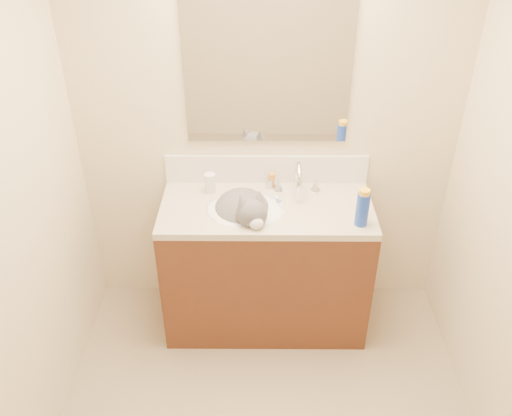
{
  "coord_description": "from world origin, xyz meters",
  "views": [
    {
      "loc": [
        -0.04,
        -1.57,
        2.53
      ],
      "look_at": [
        -0.06,
        0.92,
        0.88
      ],
      "focal_mm": 38.0,
      "sensor_mm": 36.0,
      "label": 1
    }
  ],
  "objects_px": {
    "basin": "(245,219)",
    "spray_can": "(362,209)",
    "silver_jar": "(270,183)",
    "pill_bottle": "(210,183)",
    "cat": "(244,212)",
    "amber_bottle": "(272,181)",
    "faucet": "(298,181)",
    "vanity_cabinet": "(266,268)"
  },
  "relations": [
    {
      "from": "spray_can",
      "to": "basin",
      "type": "bearing_deg",
      "value": 167.11
    },
    {
      "from": "vanity_cabinet",
      "to": "silver_jar",
      "type": "distance_m",
      "value": 0.52
    },
    {
      "from": "amber_bottle",
      "to": "vanity_cabinet",
      "type": "bearing_deg",
      "value": -98.88
    },
    {
      "from": "basin",
      "to": "pill_bottle",
      "type": "distance_m",
      "value": 0.31
    },
    {
      "from": "vanity_cabinet",
      "to": "faucet",
      "type": "xyz_separation_m",
      "value": [
        0.18,
        0.14,
        0.54
      ]
    },
    {
      "from": "amber_bottle",
      "to": "basin",
      "type": "bearing_deg",
      "value": -122.96
    },
    {
      "from": "cat",
      "to": "silver_jar",
      "type": "distance_m",
      "value": 0.29
    },
    {
      "from": "faucet",
      "to": "silver_jar",
      "type": "relative_size",
      "value": 4.7
    },
    {
      "from": "spray_can",
      "to": "amber_bottle",
      "type": "bearing_deg",
      "value": 141.24
    },
    {
      "from": "cat",
      "to": "pill_bottle",
      "type": "relative_size",
      "value": 4.15
    },
    {
      "from": "faucet",
      "to": "vanity_cabinet",
      "type": "bearing_deg",
      "value": -142.71
    },
    {
      "from": "cat",
      "to": "silver_jar",
      "type": "bearing_deg",
      "value": 37.29
    },
    {
      "from": "basin",
      "to": "silver_jar",
      "type": "xyz_separation_m",
      "value": [
        0.14,
        0.24,
        0.1
      ]
    },
    {
      "from": "basin",
      "to": "faucet",
      "type": "bearing_deg",
      "value": 29.12
    },
    {
      "from": "basin",
      "to": "silver_jar",
      "type": "relative_size",
      "value": 7.55
    },
    {
      "from": "pill_bottle",
      "to": "spray_can",
      "type": "bearing_deg",
      "value": -21.47
    },
    {
      "from": "silver_jar",
      "to": "vanity_cabinet",
      "type": "bearing_deg",
      "value": -96.08
    },
    {
      "from": "pill_bottle",
      "to": "spray_can",
      "type": "relative_size",
      "value": 0.62
    },
    {
      "from": "amber_bottle",
      "to": "spray_can",
      "type": "relative_size",
      "value": 0.48
    },
    {
      "from": "basin",
      "to": "spray_can",
      "type": "bearing_deg",
      "value": -12.89
    },
    {
      "from": "silver_jar",
      "to": "faucet",
      "type": "bearing_deg",
      "value": -23.48
    },
    {
      "from": "basin",
      "to": "silver_jar",
      "type": "distance_m",
      "value": 0.29
    },
    {
      "from": "cat",
      "to": "silver_jar",
      "type": "relative_size",
      "value": 8.14
    },
    {
      "from": "silver_jar",
      "to": "cat",
      "type": "bearing_deg",
      "value": -121.79
    },
    {
      "from": "basin",
      "to": "amber_bottle",
      "type": "xyz_separation_m",
      "value": [
        0.15,
        0.23,
        0.12
      ]
    },
    {
      "from": "spray_can",
      "to": "faucet",
      "type": "bearing_deg",
      "value": 136.04
    },
    {
      "from": "basin",
      "to": "pill_bottle",
      "type": "bearing_deg",
      "value": 138.53
    },
    {
      "from": "pill_bottle",
      "to": "silver_jar",
      "type": "height_order",
      "value": "pill_bottle"
    },
    {
      "from": "vanity_cabinet",
      "to": "spray_can",
      "type": "xyz_separation_m",
      "value": [
        0.5,
        -0.17,
        0.54
      ]
    },
    {
      "from": "faucet",
      "to": "spray_can",
      "type": "distance_m",
      "value": 0.45
    },
    {
      "from": "cat",
      "to": "silver_jar",
      "type": "height_order",
      "value": "cat"
    },
    {
      "from": "pill_bottle",
      "to": "spray_can",
      "type": "distance_m",
      "value": 0.89
    },
    {
      "from": "vanity_cabinet",
      "to": "spray_can",
      "type": "bearing_deg",
      "value": -18.97
    },
    {
      "from": "vanity_cabinet",
      "to": "pill_bottle",
      "type": "bearing_deg",
      "value": 154.88
    },
    {
      "from": "silver_jar",
      "to": "spray_can",
      "type": "distance_m",
      "value": 0.61
    },
    {
      "from": "pill_bottle",
      "to": "basin",
      "type": "bearing_deg",
      "value": -41.47
    },
    {
      "from": "faucet",
      "to": "spray_can",
      "type": "relative_size",
      "value": 1.48
    },
    {
      "from": "faucet",
      "to": "spray_can",
      "type": "xyz_separation_m",
      "value": [
        0.32,
        -0.31,
        0.01
      ]
    },
    {
      "from": "pill_bottle",
      "to": "silver_jar",
      "type": "bearing_deg",
      "value": 8.46
    },
    {
      "from": "spray_can",
      "to": "cat",
      "type": "bearing_deg",
      "value": 167.55
    },
    {
      "from": "basin",
      "to": "cat",
      "type": "relative_size",
      "value": 0.93
    },
    {
      "from": "faucet",
      "to": "pill_bottle",
      "type": "distance_m",
      "value": 0.51
    }
  ]
}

